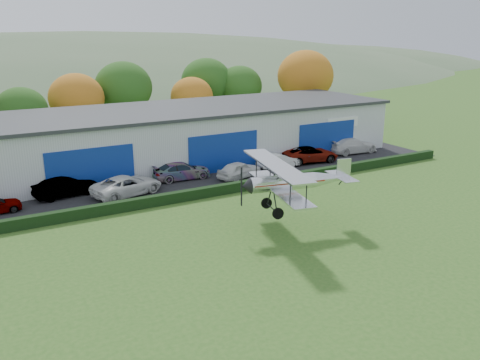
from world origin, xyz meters
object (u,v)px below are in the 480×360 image
car_2 (127,185)px  car_4 (239,170)px  car_1 (66,187)px  biplane (292,180)px  car_5 (278,161)px  car_3 (181,171)px  car_7 (352,145)px  hangar (196,133)px  car_6 (310,154)px

car_2 → car_4: car_2 is taller
car_1 → biplane: biplane is taller
car_2 → car_5: (14.97, 1.01, -0.11)m
car_1 → car_3: (9.75, -0.03, -0.06)m
car_7 → car_2: bearing=99.6°
car_5 → car_7: 10.25m
hangar → car_4: hangar is taller
hangar → car_2: bearing=-139.7°
car_1 → car_5: (19.26, -1.00, -0.13)m
hangar → car_7: size_ratio=7.29×
car_2 → car_4: bearing=-107.6°
hangar → biplane: 20.76m
car_1 → biplane: bearing=-150.0°
car_4 → car_5: car_4 is taller
car_4 → car_6: bearing=-96.6°
car_5 → car_7: size_ratio=0.74×
car_2 → car_6: car_2 is taller
car_1 → car_3: bearing=-99.0°
car_2 → car_7: bearing=-101.8°
car_2 → car_4: (10.06, -0.19, -0.05)m
car_1 → car_2: 4.74m
car_2 → car_5: car_2 is taller
hangar → car_3: bearing=-124.5°
car_3 → biplane: size_ratio=0.59×
car_4 → car_5: 5.06m
car_4 → car_3: bearing=49.2°
car_6 → biplane: biplane is taller
car_7 → car_3: bearing=95.2°
hangar → car_1: hangar is taller
hangar → car_3: (-4.40, -6.39, -1.86)m
car_7 → biplane: size_ratio=0.64×
car_3 → car_5: car_3 is taller
hangar → car_6: hangar is taller
car_5 → car_7: (10.19, 1.08, 0.13)m
hangar → car_4: 8.77m
car_2 → biplane: (7.16, -12.20, 2.54)m
hangar → car_5: (5.11, -7.36, -1.93)m
hangar → car_3: hangar is taller
car_1 → car_7: 29.46m
hangar → car_5: size_ratio=9.89×
car_6 → biplane: (-11.75, -13.40, 2.56)m
car_1 → car_7: car_7 is taller
hangar → car_6: 11.69m
car_7 → car_4: bearing=103.5°
car_5 → car_7: car_7 is taller
car_2 → biplane: biplane is taller
hangar → biplane: size_ratio=4.65×
hangar → car_2: size_ratio=7.16×
car_5 → car_4: bearing=106.0°
hangar → car_1: (-14.15, -6.36, -1.80)m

